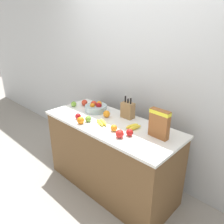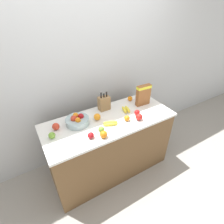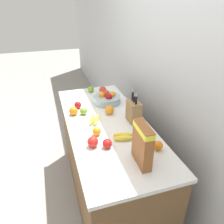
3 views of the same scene
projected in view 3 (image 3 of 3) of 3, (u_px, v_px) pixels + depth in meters
ground_plane at (108, 193)px, 2.31m from camera, size 14.00×14.00×0.00m
wall_back at (169, 69)px, 1.84m from camera, size 9.00×0.06×2.60m
counter at (107, 161)px, 2.10m from camera, size 1.61×0.67×0.88m
knife_block at (134, 111)px, 1.86m from camera, size 0.15×0.09×0.29m
cereal_box at (143, 143)px, 1.36m from camera, size 0.21×0.07×0.28m
fruit_bowl at (107, 99)px, 2.20m from camera, size 0.27×0.27×0.12m
banana_bunch_left at (94, 120)px, 1.89m from camera, size 0.19×0.13×0.04m
banana_bunch_right at (123, 136)px, 1.66m from camera, size 0.12×0.17×0.04m
apple_middle at (84, 111)px, 2.00m from camera, size 0.07×0.07×0.07m
apple_front at (91, 89)px, 2.45m from camera, size 0.07×0.07×0.07m
apple_rightmost at (103, 90)px, 2.42m from camera, size 0.08×0.08×0.08m
apple_by_knife_block at (107, 144)px, 1.56m from camera, size 0.07×0.07×0.07m
apple_near_bananas at (93, 142)px, 1.57m from camera, size 0.08×0.08×0.08m
apple_leftmost at (78, 105)px, 2.11m from camera, size 0.07×0.07×0.07m
orange_back_center at (109, 110)px, 2.00m from camera, size 0.08×0.08×0.08m
orange_mid_right at (158, 146)px, 1.54m from camera, size 0.07×0.07×0.07m
orange_near_bowl at (97, 131)px, 1.70m from camera, size 0.07×0.07×0.07m
orange_front_right at (73, 111)px, 1.99m from camera, size 0.08×0.08×0.08m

